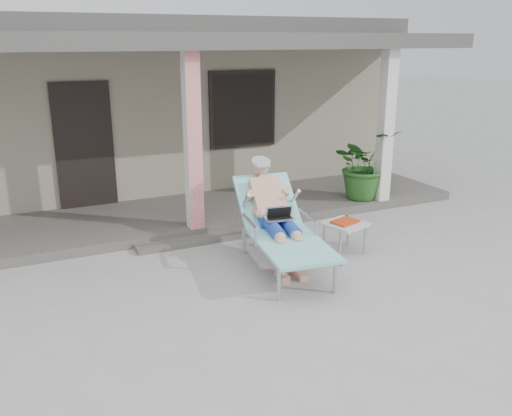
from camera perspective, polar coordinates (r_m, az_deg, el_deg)
ground at (r=6.59m, az=-0.17°, el=-8.83°), size 60.00×60.00×0.00m
house at (r=12.18m, az=-13.38°, el=11.07°), size 10.40×5.40×3.30m
porch_deck at (r=9.18m, az=-8.08°, el=-0.79°), size 10.00×2.00×0.15m
porch_overhang at (r=8.68m, az=-8.75°, el=16.38°), size 10.00×2.30×2.85m
porch_step at (r=8.16m, az=-5.65°, el=-3.34°), size 2.00×0.30×0.07m
lounger at (r=7.12m, az=2.34°, el=0.67°), size 1.10×2.22×1.40m
side_table at (r=7.75m, az=9.33°, el=-1.84°), size 0.65×0.65×0.46m
potted_palm at (r=9.90m, az=11.28°, el=4.54°), size 1.25×1.13×1.24m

